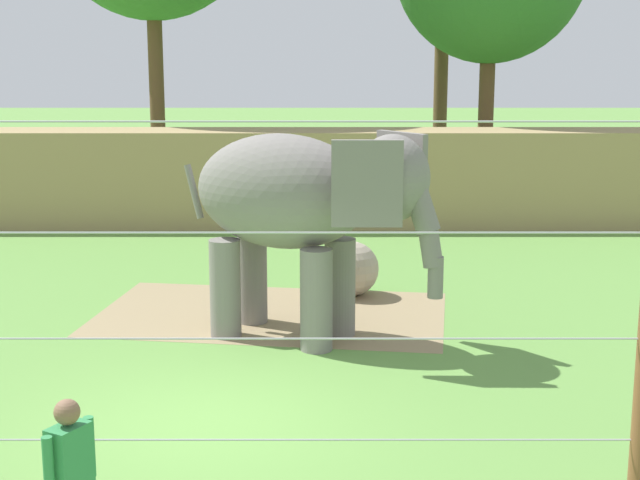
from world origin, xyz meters
The scene contains 6 objects.
ground_plane centered at (0.00, 0.00, 0.00)m, with size 120.00×120.00×0.00m, color #609342.
dirt_patch centered at (0.63, 4.77, 0.00)m, with size 5.93×3.56×0.01m, color #937F5B.
embankment_wall centered at (0.00, 13.07, 1.22)m, with size 36.00×1.80×2.44m, color tan.
elephant centered at (1.19, 3.39, 2.18)m, with size 4.09×2.92×3.29m.
enrichment_ball centered at (2.05, 5.99, 0.51)m, with size 1.02×1.02×1.02m, color tan.
cable_fence centered at (0.00, -2.21, 2.02)m, with size 10.33×0.25×4.02m.
Camera 1 is at (1.47, -10.93, 4.54)m, focal length 52.97 mm.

